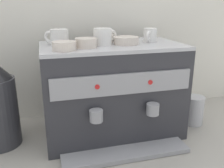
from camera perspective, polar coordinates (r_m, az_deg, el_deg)
ground_plane at (r=1.34m, az=0.00°, el=-10.51°), size 4.00×4.00×0.00m
tiled_backsplash_wall at (r=1.46m, az=-3.15°, el=16.31°), size 2.80×0.03×1.20m
espresso_machine at (r=1.25m, az=0.06°, el=-1.46°), size 0.66×0.47×0.45m
ceramic_cup_0 at (r=1.16m, az=-1.97°, el=10.69°), size 0.12×0.09×0.08m
ceramic_cup_1 at (r=1.18m, az=-12.01°, el=10.33°), size 0.11×0.09×0.07m
ceramic_cup_2 at (r=1.26m, az=8.61°, el=10.90°), size 0.08×0.09×0.07m
ceramic_bowl_0 at (r=1.18m, az=3.25°, el=9.78°), size 0.12×0.12×0.03m
ceramic_bowl_1 at (r=1.04m, az=-10.79°, el=8.43°), size 0.10×0.10×0.04m
ceramic_bowl_2 at (r=1.26m, az=-1.63°, el=10.31°), size 0.09×0.09×0.04m
ceramic_bowl_3 at (r=1.10m, az=-5.92°, el=9.22°), size 0.09×0.09×0.04m
milk_pitcher at (r=1.45m, az=18.05°, el=-5.67°), size 0.11×0.11×0.16m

